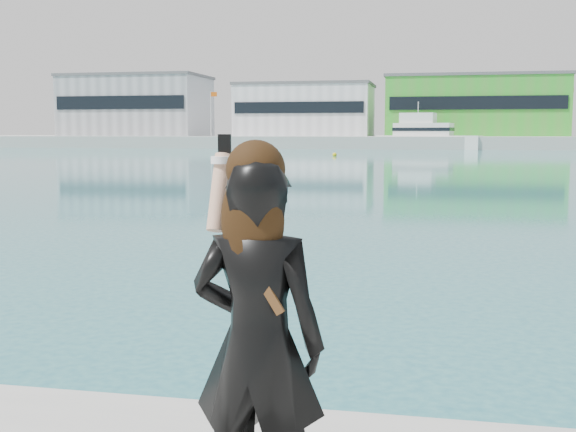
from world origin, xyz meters
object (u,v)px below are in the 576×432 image
motor_yacht (426,136)px  buoy_far (254,151)px  woman (257,333)px  buoy_extra (335,156)px

motor_yacht → buoy_far: 29.97m
woman → buoy_extra: bearing=-78.9°
buoy_extra → woman: 78.24m
motor_yacht → buoy_far: motor_yacht is taller
buoy_extra → woman: size_ratio=0.27×
motor_yacht → buoy_extra: bearing=-92.2°
motor_yacht → buoy_extra: motor_yacht is taller
woman → motor_yacht: bearing=-86.1°
buoy_extra → woman: bearing=-82.4°
motor_yacht → buoy_far: bearing=-129.1°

